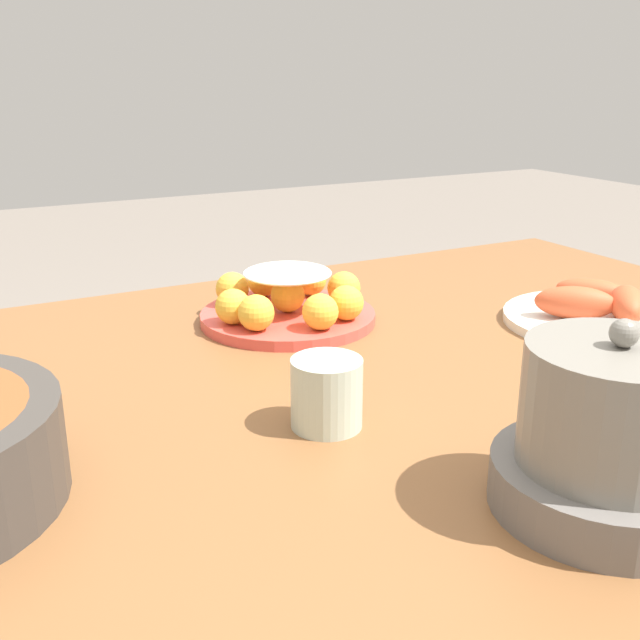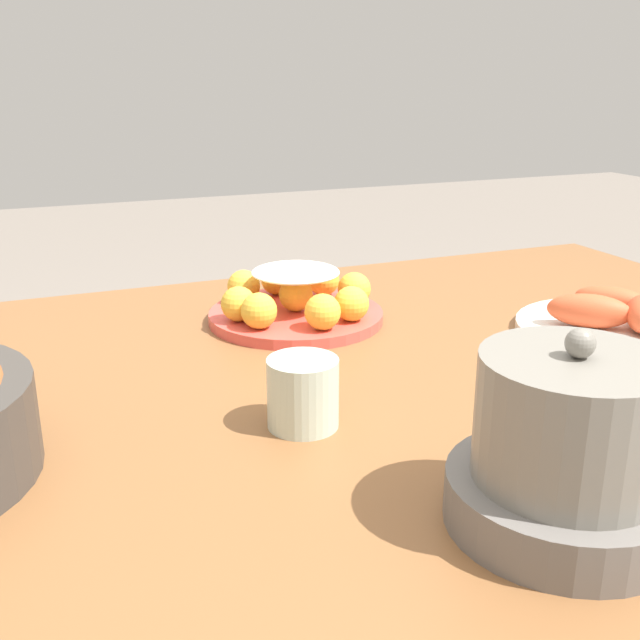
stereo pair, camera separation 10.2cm
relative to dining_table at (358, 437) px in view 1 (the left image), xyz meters
name	(u,v)px [view 1 (the left image)]	position (x,y,z in m)	size (l,w,h in m)	color
dining_table	(358,437)	(0.00, 0.00, 0.00)	(1.56, 1.04, 0.74)	brown
cake_plate	(288,302)	(-0.02, -0.24, 0.11)	(0.26, 0.26, 0.09)	#E04C42
seafood_platter	(599,312)	(-0.43, -0.01, 0.10)	(0.28, 0.28, 0.06)	silver
cup_far	(327,393)	(0.10, 0.09, 0.12)	(0.08, 0.08, 0.08)	beige
warming_pot	(610,438)	(-0.04, 0.34, 0.15)	(0.20, 0.20, 0.17)	#66605B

